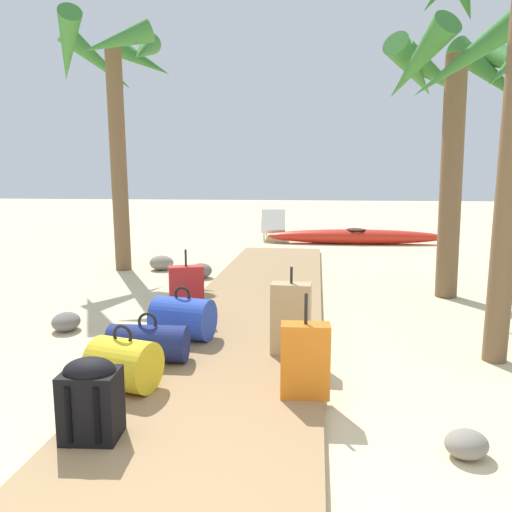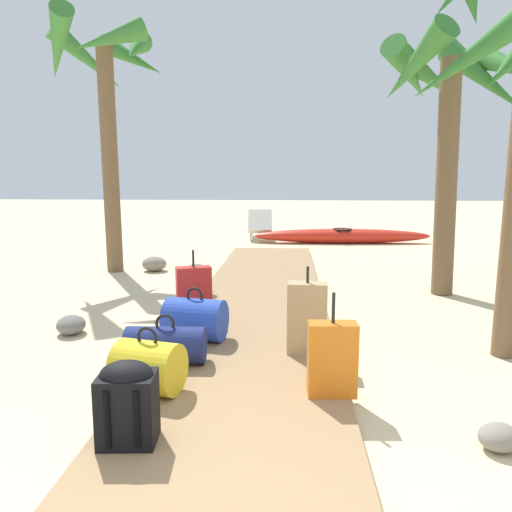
{
  "view_description": "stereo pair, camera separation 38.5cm",
  "coord_description": "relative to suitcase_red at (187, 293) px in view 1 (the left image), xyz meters",
  "views": [
    {
      "loc": [
        0.74,
        -1.63,
        1.62
      ],
      "look_at": [
        -0.08,
        5.0,
        0.55
      ],
      "focal_mm": 34.75,
      "sensor_mm": 36.0,
      "label": 1
    },
    {
      "loc": [
        0.36,
        -1.67,
        1.62
      ],
      "look_at": [
        -0.08,
        5.0,
        0.55
      ],
      "focal_mm": 34.75,
      "sensor_mm": 36.0,
      "label": 2
    }
  ],
  "objects": [
    {
      "name": "suitcase_orange",
      "position": [
        1.33,
        -1.76,
        -0.03
      ],
      "size": [
        0.35,
        0.18,
        0.75
      ],
      "color": "orange",
      "rests_on": "boardwalk"
    },
    {
      "name": "duffel_bag_yellow",
      "position": [
        0.01,
        -1.81,
        -0.11
      ],
      "size": [
        0.53,
        0.48,
        0.49
      ],
      "color": "gold",
      "rests_on": "boardwalk"
    },
    {
      "name": "suitcase_red",
      "position": [
        0.0,
        0.0,
        0.0
      ],
      "size": [
        0.4,
        0.28,
        0.77
      ],
      "color": "red",
      "rests_on": "boardwalk"
    },
    {
      "name": "palm_tree_far_right",
      "position": [
        3.27,
        1.84,
        2.41
      ],
      "size": [
        2.23,
        2.39,
        3.64
      ],
      "color": "brown",
      "rests_on": "ground"
    },
    {
      "name": "duffel_bag_blue",
      "position": [
        0.13,
        -0.63,
        -0.1
      ],
      "size": [
        0.62,
        0.49,
        0.51
      ],
      "color": "#2847B7",
      "rests_on": "boardwalk"
    },
    {
      "name": "palm_tree_near_left",
      "position": [
        -2.04,
        3.18,
        2.83
      ],
      "size": [
        2.08,
        2.18,
        4.18
      ],
      "color": "brown",
      "rests_on": "ground"
    },
    {
      "name": "rock_left_far",
      "position": [
        -1.24,
        -0.29,
        -0.28
      ],
      "size": [
        0.39,
        0.44,
        0.19
      ],
      "primitive_type": "ellipsoid",
      "rotation": [
        0.0,
        0.0,
        1.89
      ],
      "color": "slate",
      "rests_on": "ground"
    },
    {
      "name": "kayak",
      "position": [
        2.33,
        7.14,
        -0.2
      ],
      "size": [
        4.35,
        0.76,
        0.36
      ],
      "color": "red",
      "rests_on": "ground"
    },
    {
      "name": "backpack_black",
      "position": [
        0.09,
        -2.49,
        -0.04
      ],
      "size": [
        0.35,
        0.29,
        0.5
      ],
      "color": "black",
      "rests_on": "boardwalk"
    },
    {
      "name": "ground_plane",
      "position": [
        0.65,
        0.18,
        -0.38
      ],
      "size": [
        60.0,
        60.0,
        0.0
      ],
      "primitive_type": "plane",
      "color": "beige"
    },
    {
      "name": "rock_left_mid",
      "position": [
        -1.32,
        3.21,
        -0.25
      ],
      "size": [
        0.58,
        0.57,
        0.25
      ],
      "primitive_type": "ellipsoid",
      "rotation": [
        0.0,
        0.0,
        2.62
      ],
      "color": "gray",
      "rests_on": "ground"
    },
    {
      "name": "rock_right_mid",
      "position": [
        2.28,
        -2.29,
        -0.3
      ],
      "size": [
        0.34,
        0.33,
        0.16
      ],
      "primitive_type": "ellipsoid",
      "rotation": [
        0.0,
        0.0,
        2.12
      ],
      "color": "gray",
      "rests_on": "ground"
    },
    {
      "name": "suitcase_tan",
      "position": [
        1.18,
        -0.9,
        0.02
      ],
      "size": [
        0.35,
        0.2,
        0.77
      ],
      "color": "tan",
      "rests_on": "boardwalk"
    },
    {
      "name": "lounge_chair",
      "position": [
        0.26,
        7.8,
        -0.05
      ],
      "size": [
        0.67,
        1.55,
        0.8
      ],
      "color": "white",
      "rests_on": "ground"
    },
    {
      "name": "rock_left_near",
      "position": [
        -0.47,
        2.61,
        -0.26
      ],
      "size": [
        0.38,
        0.4,
        0.24
      ],
      "primitive_type": "ellipsoid",
      "rotation": [
        0.0,
        0.0,
        3.1
      ],
      "color": "slate",
      "rests_on": "ground"
    },
    {
      "name": "duffel_bag_navy",
      "position": [
        -0.0,
        -1.24,
        -0.14
      ],
      "size": [
        0.67,
        0.33,
        0.42
      ],
      "color": "navy",
      "rests_on": "boardwalk"
    },
    {
      "name": "boardwalk",
      "position": [
        0.65,
        1.08,
        -0.34
      ],
      "size": [
        1.62,
        9.09,
        0.08
      ],
      "primitive_type": "cube",
      "color": "#9E7A51",
      "rests_on": "ground"
    }
  ]
}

